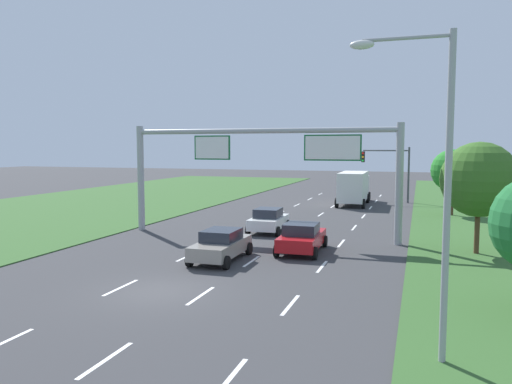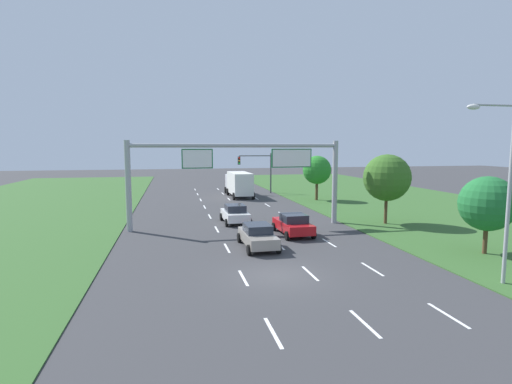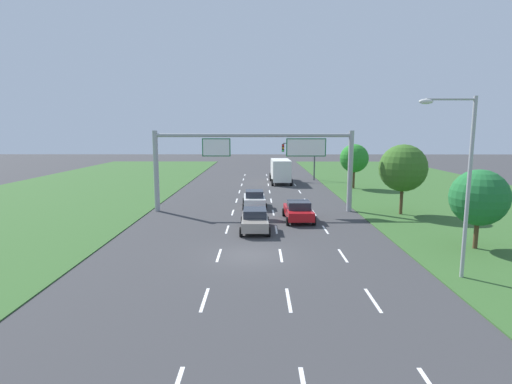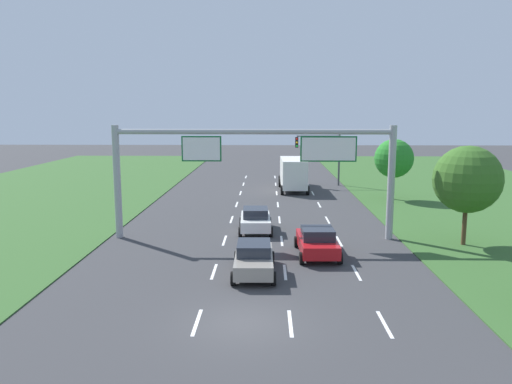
% 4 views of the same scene
% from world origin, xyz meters
% --- Properties ---
extents(ground_plane, '(200.00, 200.00, 0.00)m').
position_xyz_m(ground_plane, '(0.00, 0.00, 0.00)').
color(ground_plane, '#38383A').
extents(lane_dashes_inner_left, '(0.14, 62.40, 0.01)m').
position_xyz_m(lane_dashes_inner_left, '(-1.75, 12.00, 0.00)').
color(lane_dashes_inner_left, white).
rests_on(lane_dashes_inner_left, ground_plane).
extents(lane_dashes_inner_right, '(0.14, 62.40, 0.01)m').
position_xyz_m(lane_dashes_inner_right, '(1.75, 12.00, 0.00)').
color(lane_dashes_inner_right, white).
rests_on(lane_dashes_inner_right, ground_plane).
extents(lane_dashes_slip, '(0.14, 62.40, 0.01)m').
position_xyz_m(lane_dashes_slip, '(5.25, 12.00, 0.00)').
color(lane_dashes_slip, white).
rests_on(lane_dashes_slip, ground_plane).
extents(car_near_red, '(2.27, 4.04, 1.59)m').
position_xyz_m(car_near_red, '(0.09, 14.35, 0.80)').
color(car_near_red, white).
rests_on(car_near_red, ground_plane).
extents(car_lead_silver, '(2.12, 4.46, 1.53)m').
position_xyz_m(car_lead_silver, '(0.23, 5.76, 0.78)').
color(car_lead_silver, gray).
rests_on(car_lead_silver, ground_plane).
extents(car_mid_lane, '(2.31, 4.45, 1.57)m').
position_xyz_m(car_mid_lane, '(3.59, 8.93, 0.78)').
color(car_mid_lane, red).
rests_on(car_mid_lane, ground_plane).
extents(box_truck, '(2.80, 8.51, 3.19)m').
position_xyz_m(box_truck, '(3.41, 32.50, 1.73)').
color(box_truck, silver).
rests_on(box_truck, ground_plane).
extents(sign_gantry, '(17.24, 0.44, 7.00)m').
position_xyz_m(sign_gantry, '(0.28, 12.63, 4.88)').
color(sign_gantry, '#9EA0A5').
rests_on(sign_gantry, ground_plane).
extents(traffic_light_mast, '(4.76, 0.49, 5.60)m').
position_xyz_m(traffic_light_mast, '(6.49, 35.19, 3.87)').
color(traffic_light_mast, '#47494F').
rests_on(traffic_light_mast, ground_plane).
extents(roadside_tree_mid, '(3.90, 3.90, 5.89)m').
position_xyz_m(roadside_tree_mid, '(12.42, 11.19, 3.93)').
color(roadside_tree_mid, '#513823').
rests_on(roadside_tree_mid, ground_plane).
extents(roadside_tree_far, '(3.42, 3.42, 5.43)m').
position_xyz_m(roadside_tree_far, '(12.02, 26.55, 3.70)').
color(roadside_tree_far, '#513823').
rests_on(roadside_tree_far, ground_plane).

